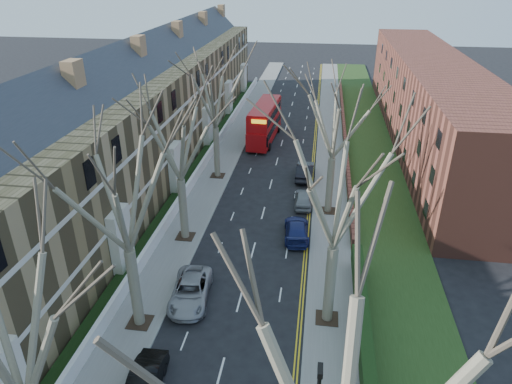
% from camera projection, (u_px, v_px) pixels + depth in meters
% --- Properties ---
extents(pavement_left, '(3.00, 102.00, 0.12)m').
position_uv_depth(pavement_left, '(234.00, 140.00, 57.33)').
color(pavement_left, slate).
rests_on(pavement_left, ground).
extents(pavement_right, '(3.00, 102.00, 0.12)m').
position_uv_depth(pavement_right, '(331.00, 145.00, 55.79)').
color(pavement_right, slate).
rests_on(pavement_right, ground).
extents(terrace_left, '(9.70, 78.00, 13.60)m').
position_uv_depth(terrace_left, '(149.00, 114.00, 48.78)').
color(terrace_left, olive).
rests_on(terrace_left, ground).
extents(flats_right, '(13.97, 54.00, 10.00)m').
position_uv_depth(flats_right, '(428.00, 100.00, 55.66)').
color(flats_right, brown).
rests_on(flats_right, ground).
extents(front_wall_left, '(0.30, 78.00, 1.00)m').
position_uv_depth(front_wall_left, '(206.00, 159.00, 50.21)').
color(front_wall_left, white).
rests_on(front_wall_left, ground).
extents(grass_verge_right, '(6.00, 102.00, 0.06)m').
position_uv_depth(grass_verge_right, '(368.00, 146.00, 55.18)').
color(grass_verge_right, '#213A15').
rests_on(grass_verge_right, ground).
extents(tree_left_near, '(9.80, 9.80, 13.73)m').
position_uv_depth(tree_left_near, '(0.00, 329.00, 15.27)').
color(tree_left_near, '#706950').
rests_on(tree_left_near, ground).
extents(tree_left_mid, '(10.50, 10.50, 14.71)m').
position_uv_depth(tree_left_mid, '(119.00, 184.00, 23.83)').
color(tree_left_mid, '#706950').
rests_on(tree_left_mid, ground).
extents(tree_left_far, '(10.15, 10.15, 14.22)m').
position_uv_depth(tree_left_far, '(177.00, 129.00, 32.83)').
color(tree_left_far, '#706950').
rests_on(tree_left_far, ground).
extents(tree_left_dist, '(10.50, 10.50, 14.71)m').
position_uv_depth(tree_left_dist, '(214.00, 85.00, 43.31)').
color(tree_left_dist, '#706950').
rests_on(tree_left_dist, ground).
extents(tree_right_mid, '(10.50, 10.50, 14.71)m').
position_uv_depth(tree_right_mid, '(339.00, 181.00, 24.14)').
color(tree_right_mid, '#706950').
rests_on(tree_right_mid, ground).
extents(tree_right_far, '(10.15, 10.15, 14.22)m').
position_uv_depth(tree_right_far, '(336.00, 112.00, 36.68)').
color(tree_right_far, '#706950').
rests_on(tree_right_far, ground).
extents(double_decker_bus, '(3.22, 10.81, 4.48)m').
position_uv_depth(double_decker_bus, '(265.00, 123.00, 56.53)').
color(double_decker_bus, '#A40B0E').
rests_on(double_decker_bus, ground).
extents(car_left_mid, '(1.56, 4.22, 1.38)m').
position_uv_depth(car_left_mid, '(144.00, 383.00, 23.29)').
color(car_left_mid, black).
rests_on(car_left_mid, ground).
extents(car_left_far, '(2.88, 5.37, 1.43)m').
position_uv_depth(car_left_far, '(191.00, 291.00, 29.81)').
color(car_left_far, '#939398').
rests_on(car_left_far, ground).
extents(car_right_near, '(2.30, 4.86, 1.37)m').
position_uv_depth(car_right_near, '(297.00, 230.00, 36.77)').
color(car_right_near, navy).
rests_on(car_right_near, ground).
extents(car_right_mid, '(1.73, 4.04, 1.36)m').
position_uv_depth(car_right_mid, '(303.00, 198.00, 41.69)').
color(car_right_mid, gray).
rests_on(car_right_mid, ground).
extents(car_right_far, '(1.78, 4.85, 1.59)m').
position_uv_depth(car_right_far, '(305.00, 171.00, 47.01)').
color(car_right_far, black).
rests_on(car_right_far, ground).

